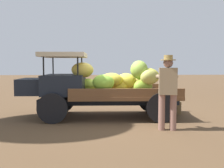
{
  "coord_description": "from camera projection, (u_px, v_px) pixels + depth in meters",
  "views": [
    {
      "loc": [
        0.13,
        7.44,
        1.51
      ],
      "look_at": [
        -0.23,
        -0.02,
        0.95
      ],
      "focal_mm": 42.04,
      "sensor_mm": 36.0,
      "label": 1
    }
  ],
  "objects": [
    {
      "name": "ground_plane",
      "position": [
        104.0,
        117.0,
        7.53
      ],
      "size": [
        60.0,
        60.0,
        0.0
      ],
      "primitive_type": "plane",
      "color": "brown"
    },
    {
      "name": "farmer",
      "position": [
        168.0,
        88.0,
        5.98
      ],
      "size": [
        0.52,
        0.48,
        1.72
      ],
      "rotation": [
        0.0,
        0.0,
        -1.73
      ],
      "color": "#8C6255",
      "rests_on": "ground"
    },
    {
      "name": "truck",
      "position": [
        96.0,
        86.0,
        7.47
      ],
      "size": [
        4.51,
        1.82,
        1.83
      ],
      "rotation": [
        0.0,
        0.0,
        -0.01
      ],
      "color": "black",
      "rests_on": "ground"
    },
    {
      "name": "wooden_crate",
      "position": [
        174.0,
        107.0,
        8.12
      ],
      "size": [
        0.49,
        0.61,
        0.39
      ],
      "primitive_type": "cube",
      "rotation": [
        0.0,
        0.0,
        1.38
      ],
      "color": "olive",
      "rests_on": "ground"
    }
  ]
}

